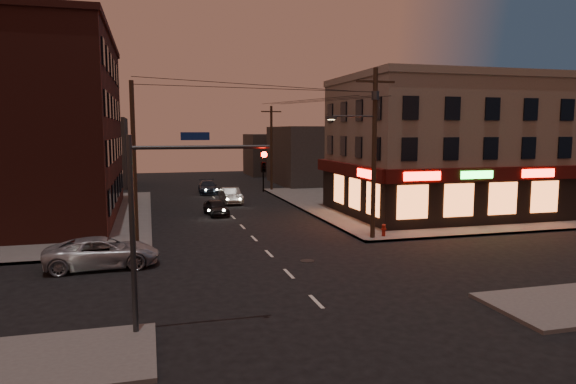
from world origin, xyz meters
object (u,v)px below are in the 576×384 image
object	(u,v)px
sedan_mid	(231,196)
sedan_far	(208,187)
suv_cross	(103,252)
sedan_near	(216,207)
fire_hydrant	(384,229)

from	to	relation	value
sedan_mid	sedan_far	size ratio (longest dim) A/B	0.92
suv_cross	sedan_near	xyz separation A→B (m)	(7.19, 13.88, -0.12)
suv_cross	sedan_far	distance (m)	29.13
sedan_near	sedan_far	world-z (taller)	sedan_far
sedan_far	suv_cross	bearing A→B (deg)	-103.34
sedan_far	fire_hydrant	world-z (taller)	sedan_far
sedan_far	fire_hydrant	size ratio (longest dim) A/B	6.18
fire_hydrant	sedan_near	bearing A→B (deg)	127.73
sedan_near	sedan_mid	bearing A→B (deg)	64.11
sedan_near	sedan_far	size ratio (longest dim) A/B	0.79
sedan_mid	fire_hydrant	xyz separation A→B (m)	(6.60, -17.58, -0.14)
fire_hydrant	sedan_far	bearing A→B (deg)	107.10
suv_cross	sedan_far	size ratio (longest dim) A/B	1.15
suv_cross	fire_hydrant	world-z (taller)	suv_cross
sedan_mid	fire_hydrant	bearing A→B (deg)	-71.94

